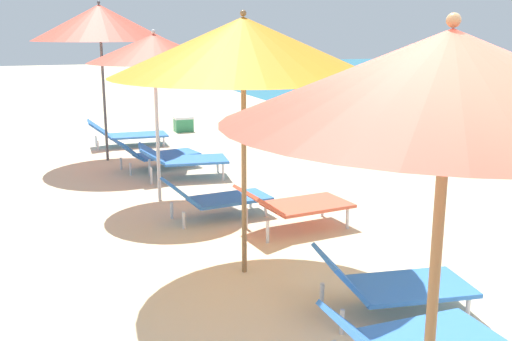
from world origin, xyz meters
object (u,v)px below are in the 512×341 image
umbrella_nearest (449,78)px  beach_ball (386,143)px  lounger_nearest_shoreside (411,340)px  lounger_third_shoreside (182,158)px  cooler_box (183,124)px  lounger_second_inland (390,283)px  umbrella_second (243,47)px  umbrella_third (154,49)px  lounger_farthest_inland (155,153)px  lounger_second_shoreside (293,204)px  person_walking_mid (302,84)px  lounger_farthest_shoreside (127,133)px  umbrella_farthest (100,23)px  lounger_third_inland (215,197)px

umbrella_nearest → beach_ball: (4.90, 8.04, -2.04)m
lounger_nearest_shoreside → beach_ball: 8.07m
lounger_third_shoreside → cooler_box: size_ratio=3.42×
umbrella_nearest → lounger_second_inland: bearing=60.8°
umbrella_nearest → lounger_nearest_shoreside: size_ratio=1.98×
umbrella_second → umbrella_third: bearing=95.6°
lounger_nearest_shoreside → lounger_farthest_inland: lounger_nearest_shoreside is taller
umbrella_second → cooler_box: bearing=80.4°
umbrella_second → lounger_second_shoreside: size_ratio=1.79×
umbrella_nearest → person_walking_mid: bearing=67.8°
lounger_third_shoreside → lounger_farthest_shoreside: bearing=106.1°
umbrella_farthest → lounger_third_shoreside: bearing=-61.6°
lounger_third_shoreside → umbrella_second: bearing=-86.7°
person_walking_mid → beach_ball: bearing=167.6°
lounger_farthest_inland → lounger_second_inland: bearing=-93.1°
lounger_second_shoreside → cooler_box: (0.43, 7.43, -0.14)m
lounger_farthest_shoreside → person_walking_mid: 5.44m
umbrella_nearest → lounger_third_shoreside: bearing=85.3°
umbrella_second → lounger_second_shoreside: (1.00, 1.03, -1.91)m
lounger_nearest_shoreside → beach_ball: bearing=58.6°
lounger_farthest_shoreside → umbrella_nearest: bearing=-88.6°
lounger_nearest_shoreside → cooler_box: 10.72m
lounger_second_inland → lounger_farthest_shoreside: lounger_second_inland is taller
lounger_third_inland → lounger_farthest_inland: size_ratio=0.93×
umbrella_second → cooler_box: (1.43, 8.47, -2.06)m
umbrella_farthest → lounger_farthest_shoreside: bearing=66.6°
lounger_farthest_shoreside → lounger_farthest_inland: 2.27m
lounger_second_shoreside → umbrella_nearest: bearing=-112.5°
lounger_farthest_inland → lounger_third_shoreside: bearing=-82.4°
lounger_second_shoreside → lounger_third_shoreside: (-0.66, 2.98, 0.01)m
umbrella_second → lounger_farthest_inland: bearing=89.4°
umbrella_second → person_walking_mid: size_ratio=1.64×
lounger_third_shoreside → lounger_farthest_shoreside: lounger_third_shoreside is taller
lounger_farthest_shoreside → lounger_third_shoreside: bearing=-79.6°
umbrella_nearest → lounger_nearest_shoreside: bearing=57.1°
umbrella_third → person_walking_mid: umbrella_third is taller
beach_ball → lounger_farthest_shoreside: bearing=153.0°
umbrella_third → lounger_nearest_shoreside: bearing=-81.7°
umbrella_second → lounger_second_inland: bearing=-56.2°
lounger_farthest_shoreside → umbrella_third: bearing=-90.0°
lounger_farthest_shoreside → beach_ball: size_ratio=4.58×
lounger_third_shoreside → beach_ball: (4.30, 0.69, -0.16)m
umbrella_farthest → lounger_farthest_inland: bearing=-54.3°
lounger_nearest_shoreside → umbrella_farthest: bearing=97.6°
lounger_farthest_inland → umbrella_second: bearing=-101.3°
umbrella_second → lounger_second_shoreside: 2.39m
lounger_second_inland → lounger_third_inland: 3.15m
lounger_third_inland → person_walking_mid: person_walking_mid is taller
lounger_nearest_shoreside → umbrella_second: bearing=101.4°
lounger_third_inland → umbrella_farthest: umbrella_farthest is taller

